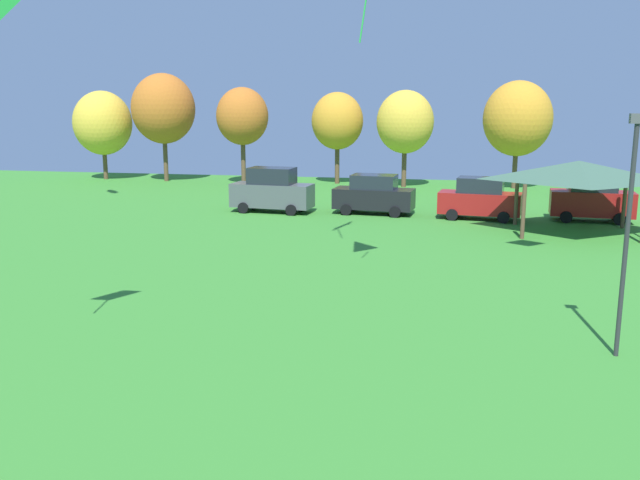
# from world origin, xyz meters

# --- Properties ---
(parked_car_leftmost) EXTENTS (4.90, 2.29, 2.63)m
(parked_car_leftmost) POSITION_xyz_m (-6.63, 41.26, 1.28)
(parked_car_leftmost) COLOR #4C5156
(parked_car_leftmost) RESTS_ON ground
(parked_car_second_from_left) EXTENTS (4.73, 2.40, 2.28)m
(parked_car_second_from_left) POSITION_xyz_m (-0.67, 41.76, 1.13)
(parked_car_second_from_left) COLOR black
(parked_car_second_from_left) RESTS_ON ground
(parked_car_third_from_left) EXTENTS (4.62, 2.38, 2.33)m
(parked_car_third_from_left) POSITION_xyz_m (5.29, 41.05, 1.15)
(parked_car_third_from_left) COLOR maroon
(parked_car_third_from_left) RESTS_ON ground
(parked_car_rightmost_in_row) EXTENTS (4.42, 2.16, 2.60)m
(parked_car_rightmost_in_row) POSITION_xyz_m (11.25, 41.56, 1.26)
(parked_car_rightmost_in_row) COLOR maroon
(parked_car_rightmost_in_row) RESTS_ON ground
(park_pavilion) EXTENTS (6.93, 4.99, 3.60)m
(park_pavilion) POSITION_xyz_m (9.79, 37.82, 3.08)
(park_pavilion) COLOR brown
(park_pavilion) RESTS_ON ground
(light_post_2) EXTENTS (0.36, 0.20, 6.17)m
(light_post_2) POSITION_xyz_m (8.06, 20.70, 3.48)
(light_post_2) COLOR #2D2D33
(light_post_2) RESTS_ON ground
(treeline_tree_0) EXTENTS (4.77, 4.77, 7.27)m
(treeline_tree_0) POSITION_xyz_m (-24.81, 55.22, 4.63)
(treeline_tree_0) COLOR brown
(treeline_tree_0) RESTS_ON ground
(treeline_tree_1) EXTENTS (5.08, 5.08, 8.62)m
(treeline_tree_1) POSITION_xyz_m (-19.23, 54.86, 5.81)
(treeline_tree_1) COLOR brown
(treeline_tree_1) RESTS_ON ground
(treeline_tree_2) EXTENTS (4.03, 4.03, 7.49)m
(treeline_tree_2) POSITION_xyz_m (-12.38, 54.07, 5.25)
(treeline_tree_2) COLOR brown
(treeline_tree_2) RESTS_ON ground
(treeline_tree_3) EXTENTS (4.04, 4.04, 7.13)m
(treeline_tree_3) POSITION_xyz_m (-5.22, 55.89, 4.88)
(treeline_tree_3) COLOR brown
(treeline_tree_3) RESTS_ON ground
(treeline_tree_4) EXTENTS (4.29, 4.29, 7.25)m
(treeline_tree_4) POSITION_xyz_m (0.13, 54.76, 4.88)
(treeline_tree_4) COLOR brown
(treeline_tree_4) RESTS_ON ground
(treeline_tree_5) EXTENTS (5.02, 5.02, 7.92)m
(treeline_tree_5) POSITION_xyz_m (8.32, 55.49, 5.15)
(treeline_tree_5) COLOR brown
(treeline_tree_5) RESTS_ON ground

